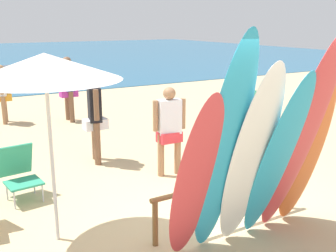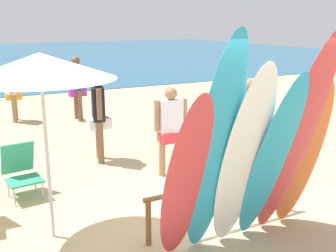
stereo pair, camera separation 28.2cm
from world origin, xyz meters
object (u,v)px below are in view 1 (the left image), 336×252
Objects in this scene: beachgoer_strolling at (95,113)px; surfboard_orange_5 at (306,153)px; beachgoer_near_rack at (68,85)px; beach_chair_red at (19,171)px; surfboard_white_2 at (250,160)px; surfboard_teal_1 at (224,151)px; beachgoer_by_water at (245,116)px; surfboard_teal_3 at (277,160)px; distant_boat at (17,67)px; surfboard_red_4 at (299,140)px; beachgoer_photographing at (2,90)px; surfboard_rack at (224,191)px; beachgoer_midbeach at (169,125)px; beach_umbrella at (45,67)px; surfboard_red_0 at (195,181)px.

surfboard_orange_5 is at bearing -146.44° from beachgoer_strolling.
beachgoer_near_rack is 2.11× the size of beach_chair_red.
beach_chair_red is (-2.01, 2.92, -0.72)m from surfboard_white_2.
surfboard_teal_1 is 3.30m from beachgoer_by_water.
surfboard_teal_1 reaches higher than beachgoer_near_rack.
surfboard_teal_3 is at bearing -155.88° from beachgoer_strolling.
distant_boat is at bearing 90.40° from surfboard_orange_5.
surfboard_orange_5 reaches higher than beach_chair_red.
surfboard_teal_3 reaches higher than beach_chair_red.
surfboard_white_2 is 0.70m from surfboard_red_4.
beachgoer_near_rack is at bearing -100.30° from beachgoer_photographing.
surfboard_orange_5 is 1.20× the size of beachgoer_near_rack.
beachgoer_near_rack is 1.12× the size of beachgoer_photographing.
surfboard_teal_3 is (0.38, -0.03, -0.06)m from surfboard_white_2.
beachgoer_by_water is at bearing 43.62° from surfboard_rack.
surfboard_orange_5 is 2.42m from beachgoer_by_water.
beachgoer_by_water is at bearing 179.74° from beachgoer_midbeach.
beachgoer_near_rack is 0.76× the size of beach_umbrella.
surfboard_teal_1 reaches higher than surfboard_red_4.
surfboard_red_0 is 3.83m from beachgoer_strolling.
surfboard_red_0 reaches higher than beach_chair_red.
beachgoer_photographing is 4.32m from beachgoer_strolling.
surfboard_red_4 reaches higher than beach_chair_red.
beach_umbrella is (-2.04, 0.74, 1.68)m from surfboard_rack.
surfboard_red_0 is 1.23× the size of beachgoer_strolling.
surfboard_red_4 is at bearing -10.82° from surfboard_teal_3.
beach_chair_red is (-1.33, 2.83, -0.58)m from surfboard_red_0.
beachgoer_midbeach is 18.69m from distant_boat.
surfboard_red_4 is (1.37, -0.16, 0.29)m from surfboard_red_0.
surfboard_red_0 is at bearing -146.45° from surfboard_rack.
beach_umbrella is (-2.33, -1.20, 1.25)m from beachgoer_midbeach.
beachgoer_midbeach is 1.50m from beachgoer_by_water.
beach_umbrella is 0.64× the size of distant_boat.
beach_umbrella reaches higher than distant_boat.
surfboard_rack is at bearing -92.76° from distant_boat.
beach_umbrella is at bearing 36.77° from beachgoer_midbeach.
surfboard_teal_3 is 2.86m from beach_umbrella.
surfboard_teal_3 is 7.46m from beachgoer_near_rack.
surfboard_rack is 6.80m from beachgoer_near_rack.
surfboard_teal_3 is at bearing -32.39° from beach_umbrella.
surfboard_teal_3 reaches higher than surfboard_rack.
surfboard_white_2 is 1.36× the size of beachgoer_near_rack.
beachgoer_photographing is 13.44m from distant_boat.
surfboard_teal_1 is at bearing -5.96° from beachgoer_near_rack.
beachgoer_by_water is at bearing -110.84° from beachgoer_strolling.
surfboard_teal_1 reaches higher than surfboard_rack.
surfboard_orange_5 is at bearing -90.36° from distant_boat.
beachgoer_midbeach is 5.83m from beachgoer_photographing.
surfboard_teal_3 is at bearing -154.56° from beachgoer_photographing.
beachgoer_by_water reaches higher than beach_chair_red.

